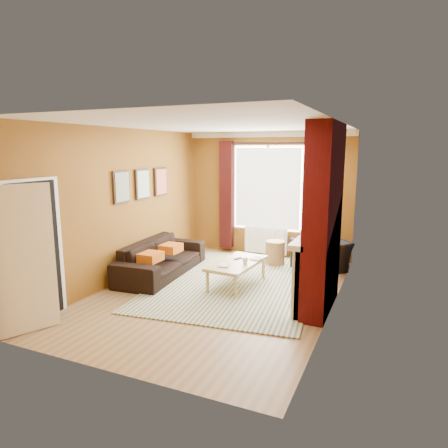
{
  "coord_description": "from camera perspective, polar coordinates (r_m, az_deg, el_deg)",
  "views": [
    {
      "loc": [
        2.71,
        -5.93,
        2.42
      ],
      "look_at": [
        0.0,
        0.25,
        1.15
      ],
      "focal_mm": 32.0,
      "sensor_mm": 36.0,
      "label": 1
    }
  ],
  "objects": [
    {
      "name": "ground",
      "position": [
        6.96,
        -0.84,
        -9.7
      ],
      "size": [
        5.5,
        5.5,
        0.0
      ],
      "primitive_type": "plane",
      "color": "olive",
      "rests_on": "ground"
    },
    {
      "name": "floor_lamp",
      "position": [
        8.19,
        15.32,
        2.52
      ],
      "size": [
        0.32,
        0.32,
        1.67
      ],
      "rotation": [
        0.0,
        0.0,
        -0.37
      ],
      "color": "black",
      "rests_on": "ground"
    },
    {
      "name": "tv_remote",
      "position": [
        7.33,
        1.99,
        -4.93
      ],
      "size": [
        0.11,
        0.17,
        0.02
      ],
      "rotation": [
        0.0,
        0.0,
        -0.43
      ],
      "color": "#28282A",
      "rests_on": "coffee_table"
    },
    {
      "name": "book_a",
      "position": [
        6.92,
        -0.73,
        -5.86
      ],
      "size": [
        0.24,
        0.28,
        0.02
      ],
      "primitive_type": "imported",
      "rotation": [
        0.0,
        0.0,
        0.24
      ],
      "color": "#999999",
      "rests_on": "coffee_table"
    },
    {
      "name": "book_b",
      "position": [
        7.39,
        4.14,
        -4.83
      ],
      "size": [
        0.24,
        0.29,
        0.02
      ],
      "primitive_type": "imported",
      "rotation": [
        0.0,
        0.0,
        -0.25
      ],
      "color": "#999999",
      "rests_on": "coffee_table"
    },
    {
      "name": "striped_rug",
      "position": [
        7.42,
        1.62,
        -8.3
      ],
      "size": [
        3.2,
        4.13,
        0.02
      ],
      "rotation": [
        0.0,
        0.0,
        0.12
      ],
      "color": "#345190",
      "rests_on": "ground"
    },
    {
      "name": "wicker_stool",
      "position": [
        8.55,
        7.31,
        -4.11
      ],
      "size": [
        0.43,
        0.43,
        0.51
      ],
      "rotation": [
        0.0,
        0.0,
        -0.06
      ],
      "color": "#997042",
      "rests_on": "ground"
    },
    {
      "name": "mug",
      "position": [
        7.01,
        3.04,
        -5.31
      ],
      "size": [
        0.15,
        0.15,
        0.1
      ],
      "primitive_type": "imported",
      "rotation": [
        0.0,
        0.0,
        -0.37
      ],
      "color": "#999999",
      "rests_on": "coffee_table"
    },
    {
      "name": "coffee_table",
      "position": [
        7.17,
        1.88,
        -5.77
      ],
      "size": [
        0.76,
        1.37,
        0.44
      ],
      "rotation": [
        0.0,
        0.0,
        -0.07
      ],
      "color": "tan",
      "rests_on": "ground"
    },
    {
      "name": "room_walls",
      "position": [
        6.63,
        5.14,
        1.63
      ],
      "size": [
        3.82,
        5.54,
        2.83
      ],
      "color": "brown",
      "rests_on": "ground"
    },
    {
      "name": "sofa",
      "position": [
        7.9,
        -8.86,
        -4.78
      ],
      "size": [
        1.07,
        2.36,
        0.67
      ],
      "primitive_type": "imported",
      "rotation": [
        0.0,
        0.0,
        1.65
      ],
      "color": "black",
      "rests_on": "ground"
    },
    {
      "name": "armchair",
      "position": [
        8.26,
        13.63,
        -4.42
      ],
      "size": [
        1.29,
        1.28,
        0.63
      ],
      "primitive_type": "imported",
      "rotation": [
        0.0,
        0.0,
        3.89
      ],
      "color": "black",
      "rests_on": "ground"
    }
  ]
}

